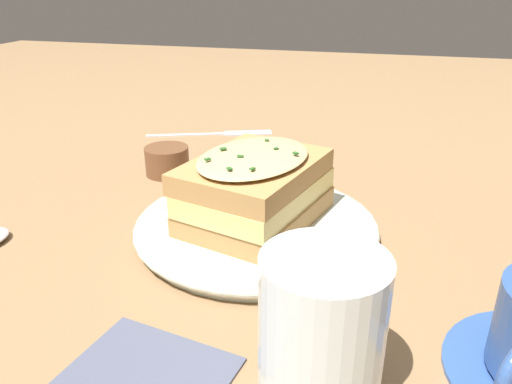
{
  "coord_description": "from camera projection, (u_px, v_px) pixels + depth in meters",
  "views": [
    {
      "loc": [
        0.4,
        0.12,
        0.23
      ],
      "look_at": [
        0.0,
        0.01,
        0.05
      ],
      "focal_mm": 35.0,
      "sensor_mm": 36.0,
      "label": 1
    }
  ],
  "objects": [
    {
      "name": "water_glass",
      "position": [
        321.0,
        329.0,
        0.28
      ],
      "size": [
        0.07,
        0.07,
        0.09
      ],
      "primitive_type": "cylinder",
      "color": "silver",
      "rests_on": "ground_plane"
    },
    {
      "name": "dinner_plate",
      "position": [
        256.0,
        227.0,
        0.47
      ],
      "size": [
        0.23,
        0.23,
        0.02
      ],
      "color": "silver",
      "rests_on": "ground_plane"
    },
    {
      "name": "condiment_pot",
      "position": [
        167.0,
        161.0,
        0.61
      ],
      "size": [
        0.05,
        0.05,
        0.03
      ],
      "primitive_type": "cylinder",
      "color": "brown",
      "rests_on": "ground_plane"
    },
    {
      "name": "fork",
      "position": [
        225.0,
        133.0,
        0.77
      ],
      "size": [
        0.08,
        0.19,
        0.0
      ],
      "rotation": [
        0.0,
        0.0,
        0.36
      ],
      "color": "silver",
      "rests_on": "ground_plane"
    },
    {
      "name": "sandwich",
      "position": [
        255.0,
        187.0,
        0.45
      ],
      "size": [
        0.16,
        0.13,
        0.07
      ],
      "rotation": [
        0.0,
        0.0,
        6.01
      ],
      "color": "#B2844C",
      "rests_on": "dinner_plate"
    },
    {
      "name": "ground_plane",
      "position": [
        246.0,
        234.0,
        0.48
      ],
      "size": [
        2.4,
        2.4,
        0.0
      ],
      "primitive_type": "plane",
      "color": "olive"
    }
  ]
}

